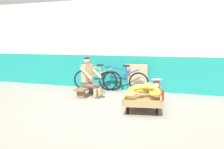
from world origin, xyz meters
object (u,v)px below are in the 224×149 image
vendor_seated (89,77)px  bicycle_far_left (123,81)px  low_bench (87,89)px  plastic_crate (156,95)px  sign_board (137,78)px  weighing_scale (157,84)px  banana_cart (143,99)px  bicycle_near_left (97,79)px

vendor_seated → bicycle_far_left: 1.26m
low_bench → plastic_crate: plastic_crate is taller
sign_board → low_bench: bearing=-132.9°
plastic_crate → bicycle_far_left: (-1.27, 0.95, 0.20)m
low_bench → vendor_seated: (0.08, -0.03, 0.37)m
weighing_scale → plastic_crate: bearing=90.0°
weighing_scale → bicycle_far_left: 1.60m
plastic_crate → sign_board: sign_board is taller
plastic_crate → banana_cart: bearing=-97.4°
plastic_crate → sign_board: bearing=125.7°
plastic_crate → low_bench: bearing=-178.6°
weighing_scale → sign_board: 1.51m
weighing_scale → sign_board: size_ratio=0.34×
plastic_crate → vendor_seated: bearing=-177.8°
plastic_crate → bicycle_near_left: (-2.16, 0.91, 0.20)m
vendor_seated → weighing_scale: 1.98m
banana_cart → bicycle_far_left: bicycle_far_left is taller
plastic_crate → bicycle_near_left: size_ratio=0.22×
low_bench → weighing_scale: size_ratio=3.67×
vendor_seated → weighing_scale: vendor_seated is taller
banana_cart → vendor_seated: 2.08m
banana_cart → bicycle_near_left: bearing=137.1°
banana_cart → low_bench: banana_cart is taller
banana_cart → vendor_seated: (-1.85, 0.90, 0.33)m
low_bench → vendor_seated: 0.38m
plastic_crate → weighing_scale: (0.00, -0.00, 0.30)m
bicycle_near_left → weighing_scale: bearing=-22.9°
low_bench → plastic_crate: size_ratio=3.06×
low_bench → bicycle_far_left: bearing=52.1°
banana_cart → low_bench: 2.14m
bicycle_far_left → sign_board: bearing=34.1°
banana_cart → bicycle_far_left: 2.25m
sign_board → bicycle_far_left: bearing=-145.9°
vendor_seated → bicycle_near_left: size_ratio=0.69×
banana_cart → plastic_crate: (0.13, 0.98, -0.09)m
low_bench → banana_cart: bearing=-25.7°
vendor_seated → bicycle_far_left: size_ratio=0.69×
vendor_seated → plastic_crate: (1.97, 0.08, -0.42)m
plastic_crate → bicycle_near_left: bicycle_near_left is taller
low_bench → bicycle_near_left: bearing=96.2°
plastic_crate → sign_board: (-0.88, 1.22, 0.29)m
banana_cart → vendor_seated: vendor_seated is taller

